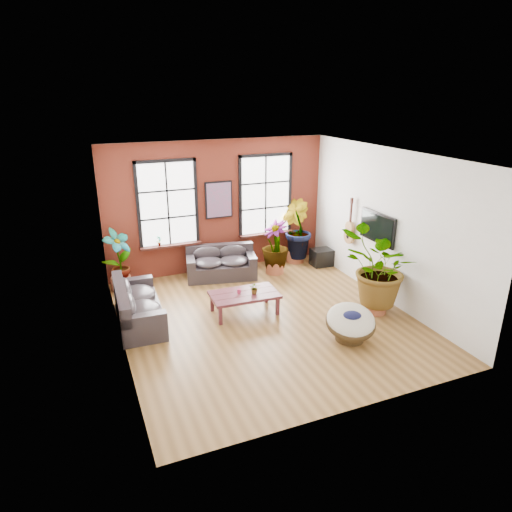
{
  "coord_description": "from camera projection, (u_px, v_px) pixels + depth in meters",
  "views": [
    {
      "loc": [
        -3.56,
        -8.08,
        4.69
      ],
      "look_at": [
        0.0,
        0.6,
        1.25
      ],
      "focal_mm": 32.0,
      "sensor_mm": 36.0,
      "label": 1
    }
  ],
  "objects": [
    {
      "name": "sill_plant_right",
      "position": [
        278.0,
        227.0,
        12.87
      ],
      "size": [
        0.19,
        0.19,
        0.27
      ],
      "primitive_type": "imported",
      "rotation": [
        0.0,
        0.0,
        3.49
      ],
      "color": "#184D14",
      "rests_on": "room"
    },
    {
      "name": "sofa_left",
      "position": [
        136.0,
        306.0,
        9.64
      ],
      "size": [
        0.95,
        2.13,
        0.83
      ],
      "rotation": [
        0.0,
        0.0,
        1.54
      ],
      "color": "#2A2328",
      "rests_on": "ground"
    },
    {
      "name": "coffee_table",
      "position": [
        244.0,
        296.0,
        10.03
      ],
      "size": [
        1.5,
        0.89,
        0.57
      ],
      "rotation": [
        0.0,
        0.0,
        -0.03
      ],
      "color": "#491A22",
      "rests_on": "ground"
    },
    {
      "name": "pot_right_wall",
      "position": [
        375.0,
        305.0,
        10.14
      ],
      "size": [
        0.57,
        0.57,
        0.36
      ],
      "rotation": [
        0.0,
        0.0,
        0.19
      ],
      "color": "#9D5033",
      "rests_on": "ground"
    },
    {
      "name": "room",
      "position": [
        264.0,
        240.0,
        9.43
      ],
      "size": [
        6.04,
        6.54,
        3.54
      ],
      "color": "brown",
      "rests_on": "ground"
    },
    {
      "name": "pot_back_right",
      "position": [
        295.0,
        256.0,
        13.12
      ],
      "size": [
        0.64,
        0.64,
        0.36
      ],
      "rotation": [
        0.0,
        0.0,
        0.38
      ],
      "color": "#9D5033",
      "rests_on": "ground"
    },
    {
      "name": "pot_mid",
      "position": [
        275.0,
        266.0,
        12.34
      ],
      "size": [
        0.57,
        0.57,
        0.35
      ],
      "rotation": [
        0.0,
        0.0,
        -0.18
      ],
      "color": "#9D5033",
      "rests_on": "ground"
    },
    {
      "name": "floor_plant_back_right",
      "position": [
        296.0,
        229.0,
        12.86
      ],
      "size": [
        1.04,
        1.13,
        1.66
      ],
      "primitive_type": "imported",
      "rotation": [
        0.0,
        0.0,
        1.99
      ],
      "color": "#184D14",
      "rests_on": "ground"
    },
    {
      "name": "floor_plant_right_wall",
      "position": [
        379.0,
        269.0,
        9.85
      ],
      "size": [
        1.85,
        1.69,
        1.75
      ],
      "primitive_type": "imported",
      "rotation": [
        0.0,
        0.0,
        3.37
      ],
      "color": "#184D14",
      "rests_on": "ground"
    },
    {
      "name": "floor_plant_back_left",
      "position": [
        119.0,
        257.0,
        11.05
      ],
      "size": [
        0.91,
        0.85,
        1.42
      ],
      "primitive_type": "imported",
      "rotation": [
        0.0,
        0.0,
        0.61
      ],
      "color": "#184D14",
      "rests_on": "ground"
    },
    {
      "name": "papasan_chair",
      "position": [
        351.0,
        322.0,
        8.96
      ],
      "size": [
        1.26,
        1.26,
        0.74
      ],
      "rotation": [
        0.0,
        0.0,
        -0.34
      ],
      "color": "#3E2C16",
      "rests_on": "ground"
    },
    {
      "name": "poster",
      "position": [
        219.0,
        200.0,
        12.0
      ],
      "size": [
        0.74,
        0.06,
        0.98
      ],
      "color": "black",
      "rests_on": "room"
    },
    {
      "name": "floor_plant_mid",
      "position": [
        275.0,
        245.0,
        12.16
      ],
      "size": [
        0.87,
        0.87,
        1.3
      ],
      "primitive_type": "imported",
      "rotation": [
        0.0,
        0.0,
        4.93
      ],
      "color": "#184D14",
      "rests_on": "ground"
    },
    {
      "name": "table_plant",
      "position": [
        255.0,
        288.0,
        9.97
      ],
      "size": [
        0.3,
        0.28,
        0.26
      ],
      "primitive_type": "imported",
      "rotation": [
        0.0,
        0.0,
        -0.41
      ],
      "color": "#184D14",
      "rests_on": "coffee_table"
    },
    {
      "name": "tv_wall_unit",
      "position": [
        369.0,
        229.0,
        10.94
      ],
      "size": [
        0.13,
        1.86,
        1.2
      ],
      "color": "black",
      "rests_on": "room"
    },
    {
      "name": "sofa_back",
      "position": [
        221.0,
        263.0,
        12.01
      ],
      "size": [
        1.93,
        1.22,
        0.82
      ],
      "rotation": [
        0.0,
        0.0,
        -0.21
      ],
      "color": "#2A2328",
      "rests_on": "ground"
    },
    {
      "name": "media_box",
      "position": [
        322.0,
        257.0,
        12.85
      ],
      "size": [
        0.59,
        0.51,
        0.47
      ],
      "rotation": [
        0.0,
        0.0,
        -0.06
      ],
      "color": "black",
      "rests_on": "ground"
    },
    {
      "name": "sill_plant_left",
      "position": [
        159.0,
        241.0,
        11.68
      ],
      "size": [
        0.17,
        0.17,
        0.27
      ],
      "primitive_type": "imported",
      "rotation": [
        0.0,
        0.0,
        0.79
      ],
      "color": "#184D14",
      "rests_on": "room"
    },
    {
      "name": "pot_back_left",
      "position": [
        121.0,
        283.0,
        11.27
      ],
      "size": [
        0.53,
        0.53,
        0.35
      ],
      "rotation": [
        0.0,
        0.0,
        -0.1
      ],
      "color": "#9D5033",
      "rests_on": "ground"
    }
  ]
}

